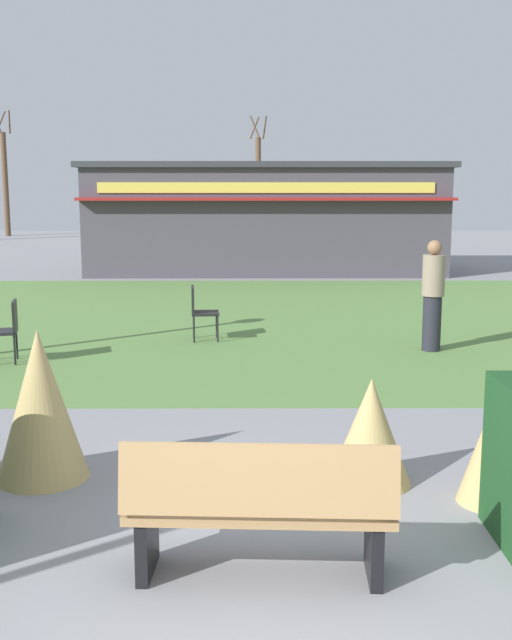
% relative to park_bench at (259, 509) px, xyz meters
% --- Properties ---
extents(ground_plane, '(80.00, 80.00, 0.00)m').
position_rel_park_bench_xyz_m(ground_plane, '(-0.01, -0.28, -0.48)').
color(ground_plane, gray).
extents(lawn_patch, '(36.00, 12.00, 0.01)m').
position_rel_park_bench_xyz_m(lawn_patch, '(-0.01, 9.85, -0.48)').
color(lawn_patch, '#5B8442').
rests_on(lawn_patch, ground_plane).
extents(park_bench, '(1.72, 0.60, 0.95)m').
position_rel_park_bench_xyz_m(park_bench, '(0.00, 0.00, 0.00)').
color(park_bench, tan).
rests_on(park_bench, ground_plane).
extents(ornamental_grass_behind_left, '(0.57, 0.57, 0.92)m').
position_rel_park_bench_xyz_m(ornamental_grass_behind_left, '(1.87, 1.22, -0.02)').
color(ornamental_grass_behind_left, tan).
rests_on(ornamental_grass_behind_left, ground_plane).
extents(ornamental_grass_behind_right, '(0.70, 0.70, 0.91)m').
position_rel_park_bench_xyz_m(ornamental_grass_behind_right, '(0.95, 1.63, -0.03)').
color(ornamental_grass_behind_right, tan).
rests_on(ornamental_grass_behind_right, ground_plane).
extents(ornamental_grass_behind_center, '(0.78, 0.78, 1.31)m').
position_rel_park_bench_xyz_m(ornamental_grass_behind_center, '(-1.84, 1.76, 0.17)').
color(ornamental_grass_behind_center, tan).
rests_on(ornamental_grass_behind_center, ground_plane).
extents(food_kiosk, '(10.37, 4.39, 3.15)m').
position_rel_park_bench_xyz_m(food_kiosk, '(0.34, 18.32, 1.10)').
color(food_kiosk, '#47424C').
rests_on(food_kiosk, ground_plane).
extents(cafe_chair_west, '(0.52, 0.52, 0.89)m').
position_rel_park_bench_xyz_m(cafe_chair_west, '(-3.52, 6.18, 0.05)').
color(cafe_chair_west, black).
rests_on(cafe_chair_west, ground_plane).
extents(cafe_chair_center, '(0.48, 0.48, 0.89)m').
position_rel_park_bench_xyz_m(cafe_chair_center, '(-0.90, 7.78, 0.05)').
color(cafe_chair_center, black).
rests_on(cafe_chair_center, ground_plane).
extents(person_strolling, '(0.34, 0.34, 1.69)m').
position_rel_park_bench_xyz_m(person_strolling, '(2.69, 6.96, 0.38)').
color(person_strolling, '#23232D').
rests_on(person_strolling, ground_plane).
extents(parked_car_west_slot, '(4.27, 2.20, 1.20)m').
position_rel_park_bench_xyz_m(parked_car_west_slot, '(-2.70, 27.25, 0.16)').
color(parked_car_west_slot, navy).
rests_on(parked_car_west_slot, ground_plane).
extents(parked_car_center_slot, '(4.36, 2.37, 1.20)m').
position_rel_park_bench_xyz_m(parked_car_center_slot, '(2.12, 27.25, 0.16)').
color(parked_car_center_slot, '#2D6638').
rests_on(parked_car_center_slot, ground_plane).
extents(tree_left_bg, '(0.91, 0.96, 6.23)m').
position_rel_park_bench_xyz_m(tree_left_bg, '(-12.50, 34.94, 2.27)').
color(tree_left_bg, brown).
rests_on(tree_left_bg, ground_plane).
extents(tree_center_bg, '(0.91, 0.96, 5.99)m').
position_rel_park_bench_xyz_m(tree_center_bg, '(0.27, 35.24, 2.15)').
color(tree_center_bg, brown).
rests_on(tree_center_bg, ground_plane).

